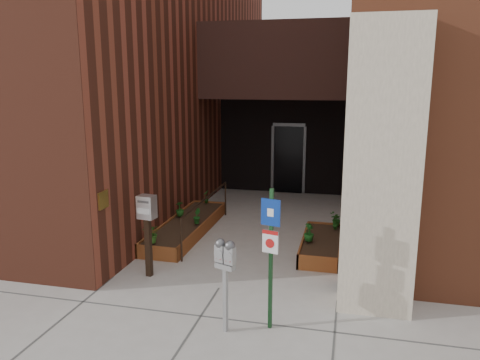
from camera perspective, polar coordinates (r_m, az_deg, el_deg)
The scene contains 15 objects.
ground at distance 8.27m, azimuth -2.60°, elevation -13.04°, with size 80.00×80.00×0.00m, color #9E9991.
architecture at distance 14.33m, azimuth 4.49°, elevation 17.98°, with size 20.00×14.60×10.00m.
planter_left at distance 11.06m, azimuth -6.47°, elevation -5.74°, with size 0.90×3.60×0.30m.
planter_right at distance 9.99m, azimuth 9.92°, elevation -7.84°, with size 0.80×2.20×0.30m.
handrail at distance 10.69m, azimuth -4.12°, elevation -2.90°, with size 0.04×3.34×0.90m.
parking_meter at distance 6.55m, azimuth -1.82°, elevation -9.85°, with size 0.32×0.20×1.37m.
sign_post at distance 6.57m, azimuth 3.75°, elevation -7.86°, with size 0.28×0.10×2.07m.
payment_dropbox at distance 8.52m, azimuth -11.25°, elevation -4.62°, with size 0.33×0.26×1.51m.
shrub_left_a at distance 9.60m, azimuth -10.65°, elevation -6.41°, with size 0.35×0.35×0.39m, color #2C5E1B.
shrub_left_b at distance 10.72m, azimuth -5.30°, elevation -4.39°, with size 0.19×0.19×0.35m, color #185418.
shrub_left_c at distance 11.33m, azimuth -7.34°, elevation -3.49°, with size 0.20×0.20×0.37m, color #1D5418.
shrub_left_d at distance 12.43m, azimuth -4.15°, elevation -2.02°, with size 0.19×0.19×0.36m, color #1D5117.
shrub_right_a at distance 9.64m, azimuth 8.40°, elevation -6.33°, with size 0.20×0.20×0.36m, color #175318.
shrub_right_b at distance 10.47m, azimuth 11.59°, elevation -4.98°, with size 0.19×0.19×0.35m, color #1D5919.
shrub_right_c at distance 10.73m, azimuth 11.64°, elevation -4.70°, with size 0.27×0.27×0.30m, color #1F5C1A.
Camera 1 is at (2.10, -7.18, 3.52)m, focal length 35.00 mm.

